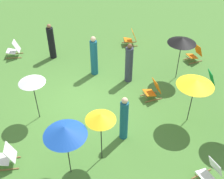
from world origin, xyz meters
The scene contains 17 objects.
ground_plane centered at (0.00, 0.00, 0.00)m, with size 40.00×40.00×0.00m, color #477A33.
deckchair_0 centered at (4.31, 3.18, 0.37)m, with size 0.64×0.85×0.83m.
deckchair_1 centered at (0.18, 5.28, 0.37)m, with size 0.58×0.82×0.83m.
deckchair_3 centered at (2.36, -2.71, 0.37)m, with size 0.54×0.80×0.83m.
deckchair_4 centered at (0.25, 2.84, 0.37)m, with size 0.56×0.81×0.83m.
deckchair_5 centered at (-1.95, 5.78, 0.37)m, with size 0.60×0.83×0.83m.
deckchair_6 centered at (-4.16, 3.20, 0.37)m, with size 0.57×0.82×0.83m.
deckchair_7 centered at (-4.36, -2.75, 0.37)m, with size 0.59×0.83×0.83m.
umbrella_0 centered at (1.81, 3.67, 1.75)m, with size 1.29×1.29×1.87m.
umbrella_1 centered at (3.09, -0.83, 1.83)m, with size 1.23×1.23×1.99m.
umbrella_2 centered at (2.79, 0.21, 1.84)m, with size 0.91×0.91×1.96m.
umbrella_3 centered at (-0.82, 4.34, 1.87)m, with size 1.19×1.19×2.00m.
umbrella_4 centered at (0.39, -1.71, 1.75)m, with size 0.93×0.93×1.87m.
person_0 centered at (-1.10, 2.20, 0.86)m, with size 0.42×0.42×1.83m.
person_1 centered at (2.06, 1.13, 0.85)m, with size 0.39×0.39×1.78m.
person_2 centered at (-1.97, 0.84, 0.89)m, with size 0.45×0.45×1.87m.
person_3 centered at (-3.81, -0.91, 0.83)m, with size 0.45×0.45×1.77m.
Camera 1 is at (8.43, -0.77, 7.40)m, focal length 44.73 mm.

